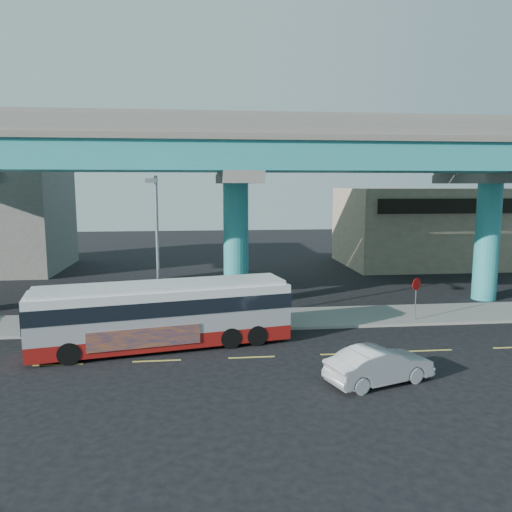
{
  "coord_description": "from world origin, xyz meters",
  "views": [
    {
      "loc": [
        -2.06,
        -20.68,
        7.32
      ],
      "look_at": [
        0.66,
        4.0,
        3.76
      ],
      "focal_mm": 35.0,
      "sensor_mm": 36.0,
      "label": 1
    }
  ],
  "objects": [
    {
      "name": "sedan",
      "position": [
        4.44,
        -3.55,
        0.68
      ],
      "size": [
        3.89,
        4.99,
        1.36
      ],
      "primitive_type": "imported",
      "rotation": [
        0.0,
        0.0,
        1.89
      ],
      "color": "silver",
      "rests_on": "ground"
    },
    {
      "name": "viaduct",
      "position": [
        -0.0,
        9.11,
        9.14
      ],
      "size": [
        52.0,
        12.4,
        11.7
      ],
      "color": "teal",
      "rests_on": "ground"
    },
    {
      "name": "stop_sign",
      "position": [
        9.25,
        4.18,
        1.77
      ],
      "size": [
        0.61,
        0.36,
        2.29
      ],
      "rotation": [
        0.0,
        0.0,
        0.12
      ],
      "color": "gray",
      "rests_on": "sidewalk"
    },
    {
      "name": "building_beige",
      "position": [
        18.0,
        22.98,
        3.51
      ],
      "size": [
        14.0,
        10.23,
        7.0
      ],
      "color": "tan",
      "rests_on": "ground"
    },
    {
      "name": "lane_markings",
      "position": [
        -0.0,
        -0.3,
        0.01
      ],
      "size": [
        58.0,
        0.12,
        0.01
      ],
      "color": "#D8C64C",
      "rests_on": "ground"
    },
    {
      "name": "street_lamp",
      "position": [
        -4.22,
        3.44,
        5.1
      ],
      "size": [
        0.5,
        2.49,
        7.61
      ],
      "color": "gray",
      "rests_on": "sidewalk"
    },
    {
      "name": "transit_bus",
      "position": [
        -3.82,
        1.53,
        1.62
      ],
      "size": [
        11.74,
        4.71,
        2.95
      ],
      "rotation": [
        0.0,
        0.0,
        0.2
      ],
      "color": "maroon",
      "rests_on": "ground"
    },
    {
      "name": "ground",
      "position": [
        0.0,
        0.0,
        0.0
      ],
      "size": [
        120.0,
        120.0,
        0.0
      ],
      "primitive_type": "plane",
      "color": "black",
      "rests_on": "ground"
    },
    {
      "name": "sidewalk",
      "position": [
        0.0,
        5.5,
        0.07
      ],
      "size": [
        70.0,
        4.0,
        0.15
      ],
      "primitive_type": "cube",
      "color": "gray",
      "rests_on": "ground"
    }
  ]
}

